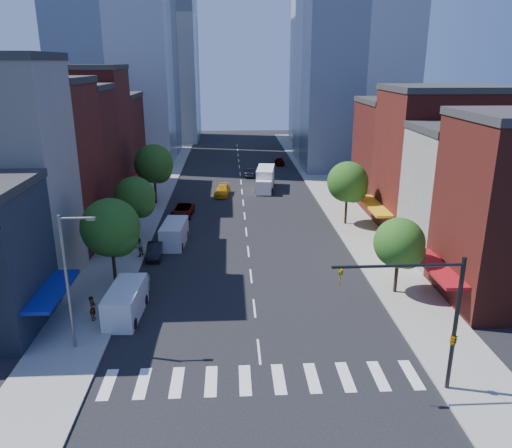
{
  "coord_description": "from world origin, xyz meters",
  "views": [
    {
      "loc": [
        -1.69,
        -28.1,
        17.87
      ],
      "look_at": [
        0.41,
        11.4,
        5.0
      ],
      "focal_mm": 35.0,
      "sensor_mm": 36.0,
      "label": 1
    }
  ],
  "objects": [
    {
      "name": "sidewalk_right",
      "position": [
        12.5,
        40.0,
        0.07
      ],
      "size": [
        5.0,
        120.0,
        0.15
      ],
      "primitive_type": "cube",
      "color": "gray",
      "rests_on": "ground"
    },
    {
      "name": "parked_car_second",
      "position": [
        -9.03,
        17.03,
        0.66
      ],
      "size": [
        1.56,
        4.06,
        1.32
      ],
      "primitive_type": "imported",
      "rotation": [
        0.0,
        0.0,
        0.04
      ],
      "color": "black",
      "rests_on": "ground"
    },
    {
      "name": "bldg_left_4",
      "position": [
        -21.0,
        37.5,
        8.5
      ],
      "size": [
        12.0,
        9.0,
        17.0
      ],
      "primitive_type": "cube",
      "color": "#5E1916",
      "rests_on": "ground"
    },
    {
      "name": "tree_right_far",
      "position": [
        11.65,
        25.92,
        4.86
      ],
      "size": [
        4.6,
        4.6,
        7.2
      ],
      "color": "black",
      "rests_on": "sidewalk_right"
    },
    {
      "name": "tree_left_far",
      "position": [
        -11.35,
        35.92,
        5.2
      ],
      "size": [
        5.0,
        5.0,
        7.75
      ],
      "color": "black",
      "rests_on": "sidewalk_left"
    },
    {
      "name": "bldg_right_3",
      "position": [
        21.0,
        34.0,
        6.5
      ],
      "size": [
        12.0,
        10.0,
        13.0
      ],
      "primitive_type": "cube",
      "color": "#521C14",
      "rests_on": "ground"
    },
    {
      "name": "streetlight",
      "position": [
        -11.81,
        1.0,
        5.28
      ],
      "size": [
        2.25,
        0.25,
        9.0
      ],
      "color": "slate",
      "rests_on": "sidewalk_left"
    },
    {
      "name": "tree_left_mid",
      "position": [
        -11.35,
        21.92,
        4.53
      ],
      "size": [
        4.2,
        4.2,
        6.65
      ],
      "color": "black",
      "rests_on": "sidewalk_left"
    },
    {
      "name": "bldg_left_5",
      "position": [
        -21.0,
        47.0,
        6.5
      ],
      "size": [
        12.0,
        10.0,
        13.0
      ],
      "primitive_type": "cube",
      "color": "#521C14",
      "rests_on": "ground"
    },
    {
      "name": "box_truck",
      "position": [
        3.46,
        43.25,
        1.48
      ],
      "size": [
        3.25,
        8.0,
        3.13
      ],
      "rotation": [
        0.0,
        0.0,
        -0.13
      ],
      "color": "white",
      "rests_on": "ground"
    },
    {
      "name": "taxi",
      "position": [
        -2.8,
        40.01,
        0.7
      ],
      "size": [
        2.48,
        4.99,
        1.39
      ],
      "primitive_type": "imported",
      "rotation": [
        0.0,
        0.0,
        -0.11
      ],
      "color": "orange",
      "rests_on": "ground"
    },
    {
      "name": "parked_car_rear",
      "position": [
        -8.1,
        25.47,
        0.69
      ],
      "size": [
        2.49,
        4.97,
        1.39
      ],
      "primitive_type": "imported",
      "rotation": [
        0.0,
        0.0,
        -0.12
      ],
      "color": "black",
      "rests_on": "ground"
    },
    {
      "name": "pedestrian_near",
      "position": [
        -11.69,
        4.6,
        1.07
      ],
      "size": [
        0.47,
        0.69,
        1.84
      ],
      "primitive_type": "imported",
      "rotation": [
        0.0,
        0.0,
        1.53
      ],
      "color": "#999999",
      "rests_on": "sidewalk_left"
    },
    {
      "name": "tower_far_w",
      "position": [
        -18.0,
        95.0,
        28.0
      ],
      "size": [
        18.0,
        18.0,
        56.0
      ],
      "primitive_type": "cube",
      "color": "#9EA5AD",
      "rests_on": "ground"
    },
    {
      "name": "traffic_car_oncoming",
      "position": [
        1.5,
        52.02,
        0.68
      ],
      "size": [
        1.65,
        4.18,
        1.36
      ],
      "primitive_type": "imported",
      "rotation": [
        0.0,
        0.0,
        3.09
      ],
      "color": "black",
      "rests_on": "ground"
    },
    {
      "name": "tree_left_near",
      "position": [
        -11.35,
        10.92,
        4.87
      ],
      "size": [
        4.8,
        4.8,
        7.3
      ],
      "color": "black",
      "rests_on": "sidewalk_left"
    },
    {
      "name": "bldg_left_3",
      "position": [
        -21.0,
        29.0,
        7.5
      ],
      "size": [
        12.0,
        8.0,
        15.0
      ],
      "primitive_type": "cube",
      "color": "#521C14",
      "rests_on": "ground"
    },
    {
      "name": "bldg_right_2",
      "position": [
        21.0,
        24.0,
        7.5
      ],
      "size": [
        12.0,
        10.0,
        15.0
      ],
      "primitive_type": "cube",
      "color": "#5E1916",
      "rests_on": "ground"
    },
    {
      "name": "traffic_car_far",
      "position": [
        7.39,
        61.62,
        0.64
      ],
      "size": [
        1.6,
        3.79,
        1.28
      ],
      "primitive_type": "imported",
      "rotation": [
        0.0,
        0.0,
        3.17
      ],
      "color": "#999999",
      "rests_on": "ground"
    },
    {
      "name": "traffic_signal",
      "position": [
        9.94,
        -4.5,
        4.16
      ],
      "size": [
        7.24,
        2.24,
        8.0
      ],
      "color": "black",
      "rests_on": "sidewalk_right"
    },
    {
      "name": "cargo_van_near",
      "position": [
        -9.49,
        5.15,
        1.14
      ],
      "size": [
        2.47,
        5.54,
        2.31
      ],
      "rotation": [
        0.0,
        0.0,
        -0.05
      ],
      "color": "silver",
      "rests_on": "ground"
    },
    {
      "name": "cargo_van_far",
      "position": [
        -7.51,
        20.36,
        1.15
      ],
      "size": [
        2.53,
        5.6,
        2.33
      ],
      "rotation": [
        0.0,
        0.0,
        -0.06
      ],
      "color": "silver",
      "rests_on": "ground"
    },
    {
      "name": "sidewalk_left",
      "position": [
        -12.5,
        40.0,
        0.07
      ],
      "size": [
        5.0,
        120.0,
        0.15
      ],
      "primitive_type": "cube",
      "color": "gray",
      "rests_on": "ground"
    },
    {
      "name": "parked_car_front",
      "position": [
        -9.46,
        8.26,
        0.83
      ],
      "size": [
        2.21,
        4.95,
        1.65
      ],
      "primitive_type": "imported",
      "rotation": [
        0.0,
        0.0,
        -0.05
      ],
      "color": "#AAA9AE",
      "rests_on": "ground"
    },
    {
      "name": "tree_right_near",
      "position": [
        11.65,
        7.92,
        4.19
      ],
      "size": [
        4.0,
        4.0,
        6.2
      ],
      "color": "black",
      "rests_on": "sidewalk_right"
    },
    {
      "name": "ground",
      "position": [
        0.0,
        0.0,
        0.0
      ],
      "size": [
        220.0,
        220.0,
        0.0
      ],
      "primitive_type": "plane",
      "color": "black",
      "rests_on": "ground"
    },
    {
      "name": "pedestrian_far",
      "position": [
        -10.5,
        16.99,
        1.03
      ],
      "size": [
        1.0,
        1.07,
        1.76
      ],
      "primitive_type": "imported",
      "rotation": [
        0.0,
        0.0,
        -2.09
      ],
      "color": "#999999",
      "rests_on": "sidewalk_left"
    },
    {
      "name": "bldg_left_2",
      "position": [
        -21.0,
        20.5,
        8.0
      ],
      "size": [
        12.0,
        9.0,
        16.0
      ],
      "primitive_type": "cube",
      "color": "#5E1916",
      "rests_on": "ground"
    },
    {
      "name": "bldg_right_1",
      "position": [
        21.0,
        15.0,
        6.0
      ],
      "size": [
        12.0,
        8.0,
        12.0
      ],
      "primitive_type": "cube",
      "color": "beige",
      "rests_on": "ground"
    },
    {
      "name": "parked_car_third",
      "position": [
        -7.5,
        30.36,
        0.7
      ],
      "size": [
        2.79,
        5.22,
        1.4
      ],
      "primitive_type": "imported",
      "rotation": [
        0.0,
        0.0,
        -0.1
      ],
      "color": "#999999",
      "rests_on": "ground"
    },
    {
      "name": "crosswalk",
      "position": [
        0.0,
        -3.0,
        0.01
      ],
      "size": [
        19.0,
        3.0,
        0.01
      ],
      "primitive_type": "cube",
      "color": "silver",
      "rests_on": "ground"
    }
  ]
}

